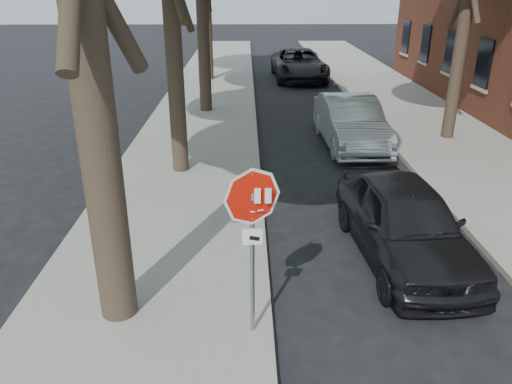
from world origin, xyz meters
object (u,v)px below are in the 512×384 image
car_a (405,222)px  car_b (351,122)px  car_d (299,64)px  stop_sign (252,221)px

car_a → car_b: (0.37, 7.14, 0.02)m
car_a → car_d: bearing=86.3°
car_a → car_d: 19.14m
stop_sign → car_d: bearing=82.5°
stop_sign → car_b: bearing=70.9°
car_a → car_d: car_d is taller
stop_sign → car_b: stop_sign is taller
stop_sign → car_d: stop_sign is taller
stop_sign → car_a: stop_sign is taller
car_a → car_b: bearing=83.1°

